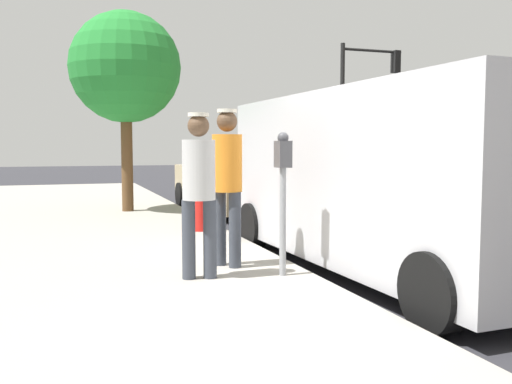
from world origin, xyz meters
TOP-DOWN VIEW (x-y plane):
  - ground_plane at (0.00, 0.00)m, footprint 80.00×80.00m
  - sidewalk_slab at (3.50, 0.00)m, footprint 5.00×32.00m
  - parking_meter_near at (1.35, -0.18)m, footprint 0.14×0.18m
  - pedestrian_in_orange at (1.78, -0.81)m, footprint 0.34×0.34m
  - pedestrian_in_gray at (2.22, -0.34)m, footprint 0.36×0.34m
  - parked_van at (-0.15, -0.52)m, footprint 2.28×5.27m
  - parked_sedan_behind at (-0.24, -7.22)m, footprint 2.07×4.46m
  - traffic_light_corner at (-6.89, -12.90)m, footprint 2.48×0.42m
  - street_tree at (2.24, -6.80)m, footprint 2.31×2.31m
  - fire_hydrant at (1.45, -3.55)m, footprint 0.24×0.24m

SIDE VIEW (x-z plane):
  - ground_plane at x=0.00m, z-range 0.00..0.00m
  - sidewalk_slab at x=3.50m, z-range 0.00..0.15m
  - fire_hydrant at x=1.45m, z-range 0.14..1.00m
  - parked_sedan_behind at x=-0.24m, z-range -0.08..1.57m
  - pedestrian_in_gray at x=2.22m, z-range 0.28..1.99m
  - parked_van at x=-0.15m, z-range 0.08..2.23m
  - parking_meter_near at x=1.35m, z-range 0.42..1.94m
  - pedestrian_in_orange at x=1.78m, z-range 0.29..2.08m
  - street_tree at x=2.24m, z-range 1.06..5.23m
  - traffic_light_corner at x=-6.89m, z-range 0.92..6.12m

